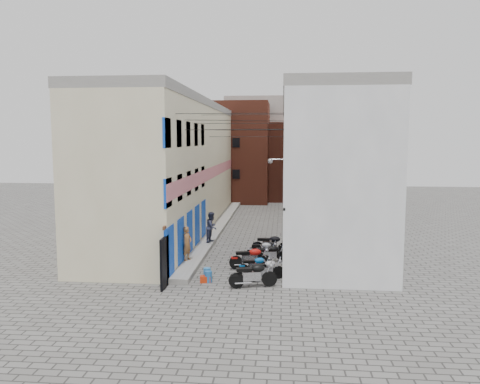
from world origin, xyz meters
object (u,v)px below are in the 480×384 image
(motorcycle_a, at_px, (253,273))
(water_jug_near, at_px, (208,277))
(motorcycle_d, at_px, (251,257))
(motorcycle_g, at_px, (271,243))
(motorcycle_c, at_px, (256,264))
(person_a, at_px, (187,243))
(motorcycle_b, at_px, (266,269))
(motorcycle_f, at_px, (263,249))
(person_b, at_px, (212,227))
(water_jug_far, at_px, (207,274))
(red_crate, at_px, (205,279))
(motorcycle_e, at_px, (271,253))

(motorcycle_a, bearing_deg, water_jug_near, -118.91)
(motorcycle_d, bearing_deg, motorcycle_g, 152.40)
(motorcycle_c, relative_size, water_jug_near, 3.38)
(motorcycle_g, distance_m, person_a, 4.93)
(motorcycle_b, height_order, motorcycle_f, motorcycle_b)
(person_b, bearing_deg, water_jug_far, -159.00)
(motorcycle_g, distance_m, person_b, 3.94)
(red_crate, bearing_deg, water_jug_near, 0.00)
(motorcycle_b, distance_m, motorcycle_g, 4.87)
(person_b, bearing_deg, motorcycle_b, -137.81)
(motorcycle_g, relative_size, water_jug_far, 4.13)
(person_b, height_order, water_jug_near, person_b)
(person_a, bearing_deg, motorcycle_a, -113.56)
(motorcycle_e, xyz_separation_m, motorcycle_f, (-0.46, 0.96, -0.02))
(motorcycle_f, distance_m, person_b, 4.05)
(motorcycle_f, xyz_separation_m, person_b, (-3.14, 2.47, 0.65))
(person_b, relative_size, water_jug_near, 3.55)
(motorcycle_a, relative_size, water_jug_far, 4.06)
(motorcycle_c, distance_m, water_jug_near, 2.44)
(motorcycle_d, bearing_deg, motorcycle_c, 6.02)
(motorcycle_c, relative_size, person_a, 1.00)
(motorcycle_f, distance_m, water_jug_near, 5.09)
(water_jug_near, bearing_deg, motorcycle_a, -14.67)
(motorcycle_e, bearing_deg, water_jug_far, -60.45)
(motorcycle_e, bearing_deg, motorcycle_d, -56.10)
(motorcycle_e, relative_size, motorcycle_g, 0.83)
(motorcycle_a, relative_size, motorcycle_g, 0.98)
(motorcycle_c, relative_size, person_b, 0.95)
(person_a, bearing_deg, motorcycle_c, -92.53)
(motorcycle_d, bearing_deg, motorcycle_e, 131.71)
(motorcycle_g, xyz_separation_m, water_jug_far, (-2.75, -4.96, -0.36))
(motorcycle_a, distance_m, motorcycle_c, 1.87)
(motorcycle_b, relative_size, water_jug_far, 3.59)
(motorcycle_a, height_order, motorcycle_f, motorcycle_a)
(motorcycle_c, distance_m, motorcycle_f, 3.24)
(motorcycle_d, distance_m, motorcycle_g, 3.19)
(water_jug_far, bearing_deg, red_crate, -91.10)
(motorcycle_a, xyz_separation_m, motorcycle_f, (0.20, 5.11, -0.11))
(person_a, bearing_deg, motorcycle_f, -44.80)
(motorcycle_d, xyz_separation_m, motorcycle_f, (0.50, 2.22, -0.11))
(motorcycle_f, bearing_deg, red_crate, -29.35)
(motorcycle_b, height_order, red_crate, motorcycle_b)
(motorcycle_a, relative_size, motorcycle_f, 1.22)
(motorcycle_f, height_order, water_jug_near, motorcycle_f)
(motorcycle_a, height_order, motorcycle_c, motorcycle_a)
(motorcycle_d, distance_m, motorcycle_e, 1.59)
(motorcycle_a, distance_m, water_jug_near, 2.11)
(motorcycle_f, relative_size, red_crate, 3.76)
(motorcycle_f, relative_size, person_a, 1.01)
(motorcycle_c, height_order, person_b, person_b)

